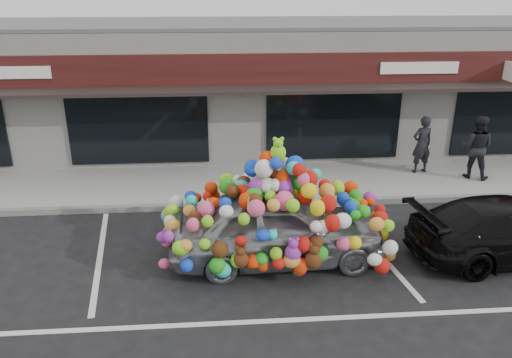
{
  "coord_description": "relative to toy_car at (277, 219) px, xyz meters",
  "views": [
    {
      "loc": [
        -0.56,
        -9.45,
        5.44
      ],
      "look_at": [
        0.27,
        1.4,
        1.23
      ],
      "focal_mm": 35.0,
      "sensor_mm": 36.0,
      "label": 1
    }
  ],
  "objects": [
    {
      "name": "ground",
      "position": [
        -0.59,
        0.2,
        -0.94
      ],
      "size": [
        90.0,
        90.0,
        0.0
      ],
      "primitive_type": "plane",
      "color": "black",
      "rests_on": "ground"
    },
    {
      "name": "shop_building",
      "position": [
        -0.59,
        8.64,
        1.23
      ],
      "size": [
        24.0,
        7.2,
        4.31
      ],
      "color": "white",
      "rests_on": "ground"
    },
    {
      "name": "sidewalk",
      "position": [
        -0.59,
        4.2,
        -0.86
      ],
      "size": [
        26.0,
        3.0,
        0.15
      ],
      "primitive_type": "cube",
      "color": "gray",
      "rests_on": "ground"
    },
    {
      "name": "kerb",
      "position": [
        -0.59,
        2.7,
        -0.86
      ],
      "size": [
        26.0,
        0.18,
        0.16
      ],
      "primitive_type": "cube",
      "color": "slate",
      "rests_on": "ground"
    },
    {
      "name": "parking_stripe_left",
      "position": [
        -3.79,
        0.4,
        -0.93
      ],
      "size": [
        0.73,
        4.37,
        0.01
      ],
      "primitive_type": "cube",
      "rotation": [
        0.0,
        0.0,
        0.14
      ],
      "color": "silver",
      "rests_on": "ground"
    },
    {
      "name": "parking_stripe_mid",
      "position": [
        2.21,
        0.4,
        -0.93
      ],
      "size": [
        0.73,
        4.37,
        0.01
      ],
      "primitive_type": "cube",
      "rotation": [
        0.0,
        0.0,
        0.14
      ],
      "color": "silver",
      "rests_on": "ground"
    },
    {
      "name": "lane_line",
      "position": [
        1.41,
        -2.1,
        -0.93
      ],
      "size": [
        14.0,
        0.12,
        0.01
      ],
      "primitive_type": "cube",
      "color": "silver",
      "rests_on": "ground"
    },
    {
      "name": "toy_car",
      "position": [
        0.0,
        0.0,
        0.0
      ],
      "size": [
        3.22,
        4.8,
        2.77
      ],
      "rotation": [
        0.0,
        0.0,
        1.6
      ],
      "color": "#ADB6B9",
      "rests_on": "ground"
    },
    {
      "name": "black_sedan",
      "position": [
        4.98,
        -0.23,
        -0.3
      ],
      "size": [
        2.25,
        4.58,
        1.28
      ],
      "primitive_type": "imported",
      "rotation": [
        0.0,
        0.0,
        1.68
      ],
      "color": "black",
      "rests_on": "ground"
    },
    {
      "name": "pedestrian_a",
      "position": [
        4.89,
        4.6,
        0.08
      ],
      "size": [
        0.7,
        0.53,
        1.74
      ],
      "primitive_type": "imported",
      "rotation": [
        0.0,
        0.0,
        3.33
      ],
      "color": "black",
      "rests_on": "sidewalk"
    },
    {
      "name": "pedestrian_b",
      "position": [
        6.29,
        4.04,
        0.15
      ],
      "size": [
        1.15,
        1.08,
        1.87
      ],
      "primitive_type": "imported",
      "rotation": [
        0.0,
        0.0,
        2.57
      ],
      "color": "black",
      "rests_on": "sidewalk"
    }
  ]
}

